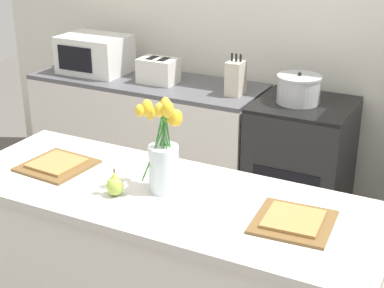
{
  "coord_description": "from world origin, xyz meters",
  "views": [
    {
      "loc": [
        1.07,
        -1.83,
        2.04
      ],
      "look_at": [
        0.0,
        0.25,
        1.08
      ],
      "focal_mm": 55.0,
      "sensor_mm": 36.0,
      "label": 1
    }
  ],
  "objects_px": {
    "pear_figurine": "(115,185)",
    "plate_setting_right": "(293,221)",
    "microwave": "(95,54)",
    "plate_setting_left": "(57,165)",
    "cooking_pot": "(299,89)",
    "stove_range": "(300,167)",
    "knife_block": "(236,78)",
    "toaster": "(158,71)",
    "flower_vase": "(164,154)"
  },
  "relations": [
    {
      "from": "cooking_pot",
      "to": "plate_setting_left",
      "type": "bearing_deg",
      "value": -110.77
    },
    {
      "from": "stove_range",
      "to": "cooking_pot",
      "type": "distance_m",
      "value": 0.53
    },
    {
      "from": "cooking_pot",
      "to": "knife_block",
      "type": "xyz_separation_m",
      "value": [
        -0.42,
        -0.02,
        0.02
      ]
    },
    {
      "from": "flower_vase",
      "to": "cooking_pot",
      "type": "bearing_deg",
      "value": 87.58
    },
    {
      "from": "plate_setting_right",
      "to": "toaster",
      "type": "xyz_separation_m",
      "value": [
        -1.49,
        1.57,
        0.0
      ]
    },
    {
      "from": "plate_setting_left",
      "to": "cooking_pot",
      "type": "distance_m",
      "value": 1.7
    },
    {
      "from": "pear_figurine",
      "to": "plate_setting_right",
      "type": "distance_m",
      "value": 0.71
    },
    {
      "from": "microwave",
      "to": "toaster",
      "type": "bearing_deg",
      "value": -2.96
    },
    {
      "from": "pear_figurine",
      "to": "microwave",
      "type": "relative_size",
      "value": 0.24
    },
    {
      "from": "flower_vase",
      "to": "plate_setting_left",
      "type": "bearing_deg",
      "value": -177.86
    },
    {
      "from": "plate_setting_right",
      "to": "plate_setting_left",
      "type": "bearing_deg",
      "value": 180.0
    },
    {
      "from": "plate_setting_left",
      "to": "microwave",
      "type": "relative_size",
      "value": 0.63
    },
    {
      "from": "plate_setting_right",
      "to": "cooking_pot",
      "type": "bearing_deg",
      "value": 107.07
    },
    {
      "from": "plate_setting_left",
      "to": "knife_block",
      "type": "distance_m",
      "value": 1.57
    },
    {
      "from": "cooking_pot",
      "to": "knife_block",
      "type": "height_order",
      "value": "knife_block"
    },
    {
      "from": "knife_block",
      "to": "microwave",
      "type": "bearing_deg",
      "value": 178.31
    },
    {
      "from": "knife_block",
      "to": "plate_setting_right",
      "type": "bearing_deg",
      "value": -59.96
    },
    {
      "from": "toaster",
      "to": "microwave",
      "type": "xyz_separation_m",
      "value": [
        -0.55,
        0.03,
        0.05
      ]
    },
    {
      "from": "flower_vase",
      "to": "cooking_pot",
      "type": "distance_m",
      "value": 1.57
    },
    {
      "from": "toaster",
      "to": "cooking_pot",
      "type": "xyz_separation_m",
      "value": [
        1.0,
        0.02,
        0.0
      ]
    },
    {
      "from": "pear_figurine",
      "to": "toaster",
      "type": "distance_m",
      "value": 1.85
    },
    {
      "from": "plate_setting_left",
      "to": "microwave",
      "type": "bearing_deg",
      "value": 120.77
    },
    {
      "from": "microwave",
      "to": "cooking_pot",
      "type": "bearing_deg",
      "value": -0.39
    },
    {
      "from": "plate_setting_left",
      "to": "knife_block",
      "type": "bearing_deg",
      "value": 83.26
    },
    {
      "from": "flower_vase",
      "to": "knife_block",
      "type": "xyz_separation_m",
      "value": [
        -0.35,
        1.54,
        -0.12
      ]
    },
    {
      "from": "toaster",
      "to": "plate_setting_right",
      "type": "bearing_deg",
      "value": -46.5
    },
    {
      "from": "flower_vase",
      "to": "plate_setting_left",
      "type": "distance_m",
      "value": 0.56
    },
    {
      "from": "stove_range",
      "to": "toaster",
      "type": "bearing_deg",
      "value": -178.4
    },
    {
      "from": "pear_figurine",
      "to": "knife_block",
      "type": "height_order",
      "value": "knife_block"
    },
    {
      "from": "knife_block",
      "to": "stove_range",
      "type": "bearing_deg",
      "value": 4.26
    },
    {
      "from": "stove_range",
      "to": "knife_block",
      "type": "bearing_deg",
      "value": -175.74
    },
    {
      "from": "microwave",
      "to": "knife_block",
      "type": "height_order",
      "value": "same"
    },
    {
      "from": "knife_block",
      "to": "pear_figurine",
      "type": "bearing_deg",
      "value": -83.19
    },
    {
      "from": "flower_vase",
      "to": "cooking_pot",
      "type": "height_order",
      "value": "flower_vase"
    },
    {
      "from": "stove_range",
      "to": "knife_block",
      "type": "relative_size",
      "value": 3.26
    },
    {
      "from": "toaster",
      "to": "knife_block",
      "type": "relative_size",
      "value": 1.04
    },
    {
      "from": "plate_setting_left",
      "to": "knife_block",
      "type": "height_order",
      "value": "knife_block"
    },
    {
      "from": "flower_vase",
      "to": "microwave",
      "type": "distance_m",
      "value": 2.17
    },
    {
      "from": "plate_setting_left",
      "to": "knife_block",
      "type": "relative_size",
      "value": 1.11
    },
    {
      "from": "cooking_pot",
      "to": "microwave",
      "type": "relative_size",
      "value": 0.58
    },
    {
      "from": "toaster",
      "to": "knife_block",
      "type": "bearing_deg",
      "value": -0.49
    },
    {
      "from": "knife_block",
      "to": "cooking_pot",
      "type": "bearing_deg",
      "value": 3.14
    },
    {
      "from": "flower_vase",
      "to": "toaster",
      "type": "height_order",
      "value": "flower_vase"
    },
    {
      "from": "stove_range",
      "to": "cooking_pot",
      "type": "bearing_deg",
      "value": -165.16
    },
    {
      "from": "pear_figurine",
      "to": "toaster",
      "type": "relative_size",
      "value": 0.41
    },
    {
      "from": "plate_setting_right",
      "to": "toaster",
      "type": "distance_m",
      "value": 2.16
    },
    {
      "from": "cooking_pot",
      "to": "stove_range",
      "type": "bearing_deg",
      "value": 14.84
    },
    {
      "from": "toaster",
      "to": "microwave",
      "type": "height_order",
      "value": "microwave"
    },
    {
      "from": "plate_setting_left",
      "to": "cooking_pot",
      "type": "relative_size",
      "value": 1.08
    },
    {
      "from": "stove_range",
      "to": "microwave",
      "type": "bearing_deg",
      "value": -179.98
    }
  ]
}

